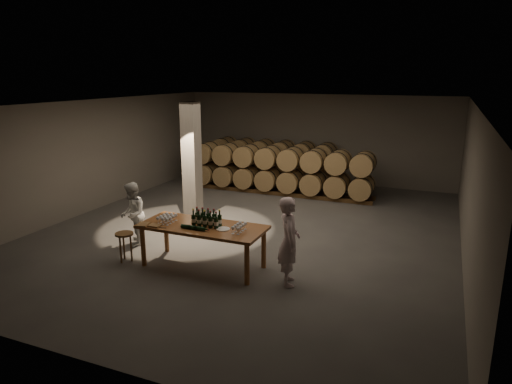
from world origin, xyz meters
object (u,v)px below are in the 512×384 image
at_px(bottle_cluster, 207,220).
at_px(plate, 223,229).
at_px(tasting_table, 203,230).
at_px(notebook_near, 155,226).
at_px(person_man, 289,241).
at_px(person_woman, 132,214).
at_px(stool, 124,238).

bearing_deg(bottle_cluster, plate, -8.24).
relative_size(tasting_table, notebook_near, 10.77).
bearing_deg(plate, person_man, -1.05).
bearing_deg(person_man, notebook_near, 73.69).
bearing_deg(bottle_cluster, person_woman, 167.88).
xyz_separation_m(plate, stool, (-2.17, -0.34, -0.39)).
relative_size(bottle_cluster, person_man, 0.35).
distance_m(plate, person_man, 1.40).
bearing_deg(tasting_table, person_man, -2.33).
distance_m(tasting_table, plate, 0.51).
height_order(stool, person_woman, person_woman).
bearing_deg(notebook_near, bottle_cluster, 23.72).
height_order(tasting_table, notebook_near, notebook_near).
bearing_deg(person_man, person_woman, 58.83).
xyz_separation_m(stool, person_man, (3.57, 0.32, 0.34)).
xyz_separation_m(tasting_table, notebook_near, (-0.87, -0.41, 0.12)).
distance_m(plate, stool, 2.23).
height_order(bottle_cluster, person_woman, person_woman).
bearing_deg(stool, tasting_table, 13.26).
xyz_separation_m(bottle_cluster, plate, (0.40, -0.06, -0.12)).
height_order(plate, person_woman, person_woman).
bearing_deg(tasting_table, plate, -5.90).
bearing_deg(person_woman, bottle_cluster, 48.28).
distance_m(bottle_cluster, plate, 0.42).
xyz_separation_m(bottle_cluster, person_woman, (-2.22, 0.48, -0.28)).
relative_size(tasting_table, plate, 9.46).
bearing_deg(person_woman, stool, -2.74).
bearing_deg(notebook_near, person_woman, 144.72).
height_order(tasting_table, stool, tasting_table).
distance_m(notebook_near, person_woman, 1.55).
bearing_deg(person_man, stool, 71.86).
xyz_separation_m(person_man, person_woman, (-4.01, 0.56, -0.11)).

